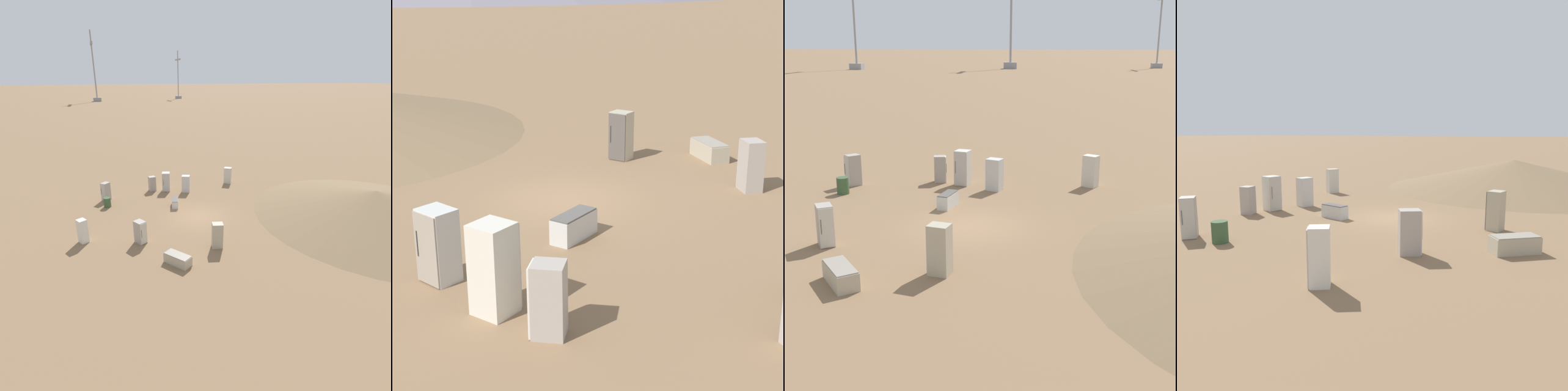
% 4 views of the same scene
% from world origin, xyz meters
% --- Properties ---
extents(ground_plane, '(1000.00, 1000.00, 0.00)m').
position_xyz_m(ground_plane, '(0.00, 0.00, 0.00)').
color(ground_plane, '#846647').
extents(discarded_fridge_0, '(0.67, 0.76, 1.50)m').
position_xyz_m(discarded_fridge_0, '(7.46, 2.46, 0.75)').
color(discarded_fridge_0, '#A89E93').
rests_on(discarded_fridge_0, ground_plane).
extents(discarded_fridge_1, '(0.96, 0.88, 1.64)m').
position_xyz_m(discarded_fridge_1, '(-2.77, 5.28, 0.82)').
color(discarded_fridge_1, '#A89E93').
rests_on(discarded_fridge_1, ground_plane).
extents(discarded_fridge_5, '(0.91, 0.96, 1.71)m').
position_xyz_m(discarded_fridge_5, '(6.04, -0.72, 0.85)').
color(discarded_fridge_5, silver).
rests_on(discarded_fridge_5, ground_plane).
extents(discarded_fridge_6, '(0.79, 0.85, 1.79)m').
position_xyz_m(discarded_fridge_6, '(-5.05, 0.39, 0.89)').
color(discarded_fridge_6, '#B2A88E').
rests_on(discarded_fridge_6, ground_plane).
extents(discarded_fridge_7, '(1.51, 0.89, 0.69)m').
position_xyz_m(discarded_fridge_7, '(2.75, 1.31, 0.35)').
color(discarded_fridge_7, silver).
rests_on(discarded_fridge_7, ground_plane).
extents(discarded_fridge_8, '(1.84, 1.62, 0.66)m').
position_xyz_m(discarded_fridge_8, '(-6.16, 3.50, 0.33)').
color(discarded_fridge_8, '#B2A88E').
rests_on(discarded_fridge_8, ground_plane).
extents(discarded_fridge_9, '(0.96, 0.94, 1.94)m').
position_xyz_m(discarded_fridge_9, '(6.96, 1.11, 0.97)').
color(discarded_fridge_9, beige).
rests_on(discarded_fridge_9, ground_plane).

